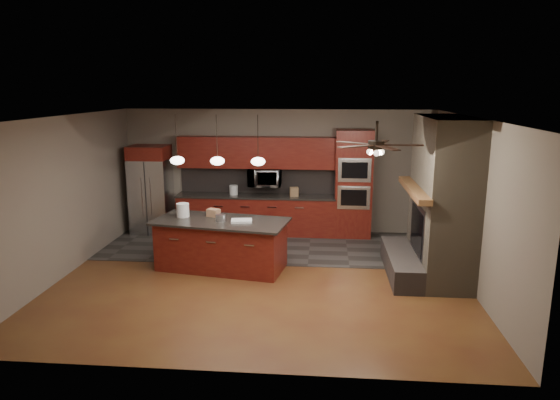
# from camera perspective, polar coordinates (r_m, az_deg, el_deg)

# --- Properties ---
(ground) EXTENTS (7.00, 7.00, 0.00)m
(ground) POSITION_cam_1_polar(r_m,az_deg,el_deg) (8.90, -2.02, -8.84)
(ground) COLOR brown
(ground) RESTS_ON ground
(ceiling) EXTENTS (7.00, 6.00, 0.02)m
(ceiling) POSITION_cam_1_polar(r_m,az_deg,el_deg) (8.29, -2.17, 9.46)
(ceiling) COLOR white
(ceiling) RESTS_ON back_wall
(back_wall) EXTENTS (7.00, 0.02, 2.80)m
(back_wall) POSITION_cam_1_polar(r_m,az_deg,el_deg) (11.41, -0.24, 3.30)
(back_wall) COLOR #6F6759
(back_wall) RESTS_ON ground
(right_wall) EXTENTS (0.02, 6.00, 2.80)m
(right_wall) POSITION_cam_1_polar(r_m,az_deg,el_deg) (8.78, 21.22, -0.46)
(right_wall) COLOR #6F6759
(right_wall) RESTS_ON ground
(left_wall) EXTENTS (0.02, 6.00, 2.80)m
(left_wall) POSITION_cam_1_polar(r_m,az_deg,el_deg) (9.56, -23.39, 0.39)
(left_wall) COLOR #6F6759
(left_wall) RESTS_ON ground
(slate_tile_patch) EXTENTS (7.00, 2.40, 0.01)m
(slate_tile_patch) POSITION_cam_1_polar(r_m,az_deg,el_deg) (10.58, -0.83, -5.25)
(slate_tile_patch) COLOR #373431
(slate_tile_patch) RESTS_ON ground
(fireplace_column) EXTENTS (1.30, 2.10, 2.80)m
(fireplace_column) POSITION_cam_1_polar(r_m,az_deg,el_deg) (9.06, 17.68, -0.47)
(fireplace_column) COLOR brown
(fireplace_column) RESTS_ON ground
(back_cabinetry) EXTENTS (3.59, 0.64, 2.20)m
(back_cabinetry) POSITION_cam_1_polar(r_m,az_deg,el_deg) (11.31, -2.76, 0.59)
(back_cabinetry) COLOR maroon
(back_cabinetry) RESTS_ON ground
(oven_tower) EXTENTS (0.80, 0.63, 2.38)m
(oven_tower) POSITION_cam_1_polar(r_m,az_deg,el_deg) (11.12, 8.37, 1.82)
(oven_tower) COLOR maroon
(oven_tower) RESTS_ON ground
(microwave) EXTENTS (0.73, 0.41, 0.50)m
(microwave) POSITION_cam_1_polar(r_m,az_deg,el_deg) (11.21, -1.76, 2.61)
(microwave) COLOR silver
(microwave) RESTS_ON back_cabinetry
(refrigerator) EXTENTS (0.85, 0.75, 2.00)m
(refrigerator) POSITION_cam_1_polar(r_m,az_deg,el_deg) (11.73, -14.52, 1.16)
(refrigerator) COLOR silver
(refrigerator) RESTS_ON ground
(kitchen_island) EXTENTS (2.56, 1.48, 0.92)m
(kitchen_island) POSITION_cam_1_polar(r_m,az_deg,el_deg) (9.25, -6.72, -5.03)
(kitchen_island) COLOR maroon
(kitchen_island) RESTS_ON ground
(white_bucket) EXTENTS (0.25, 0.25, 0.25)m
(white_bucket) POSITION_cam_1_polar(r_m,az_deg,el_deg) (9.44, -11.04, -1.14)
(white_bucket) COLOR white
(white_bucket) RESTS_ON kitchen_island
(paint_can) EXTENTS (0.24, 0.24, 0.12)m
(paint_can) POSITION_cam_1_polar(r_m,az_deg,el_deg) (9.04, -6.81, -2.04)
(paint_can) COLOR #B9B9BE
(paint_can) RESTS_ON kitchen_island
(paint_tray) EXTENTS (0.40, 0.31, 0.04)m
(paint_tray) POSITION_cam_1_polar(r_m,az_deg,el_deg) (8.97, -4.42, -2.37)
(paint_tray) COLOR white
(paint_tray) RESTS_ON kitchen_island
(cardboard_box) EXTENTS (0.26, 0.23, 0.14)m
(cardboard_box) POSITION_cam_1_polar(r_m,az_deg,el_deg) (9.39, -7.62, -1.45)
(cardboard_box) COLOR #A47654
(cardboard_box) RESTS_ON kitchen_island
(counter_bucket) EXTENTS (0.24, 0.24, 0.22)m
(counter_bucket) POSITION_cam_1_polar(r_m,az_deg,el_deg) (11.32, -5.32, 1.15)
(counter_bucket) COLOR silver
(counter_bucket) RESTS_ON back_cabinetry
(counter_box) EXTENTS (0.21, 0.18, 0.20)m
(counter_box) POSITION_cam_1_polar(r_m,az_deg,el_deg) (11.11, 1.61, 0.95)
(counter_box) COLOR #91704B
(counter_box) RESTS_ON back_cabinetry
(pendant_left) EXTENTS (0.26, 0.26, 0.92)m
(pendant_left) POSITION_cam_1_polar(r_m,az_deg,el_deg) (9.40, -11.65, 4.48)
(pendant_left) COLOR black
(pendant_left) RESTS_ON ceiling
(pendant_center) EXTENTS (0.26, 0.26, 0.92)m
(pendant_center) POSITION_cam_1_polar(r_m,az_deg,el_deg) (9.21, -7.16, 4.48)
(pendant_center) COLOR black
(pendant_center) RESTS_ON ceiling
(pendant_right) EXTENTS (0.26, 0.26, 0.92)m
(pendant_right) POSITION_cam_1_polar(r_m,az_deg,el_deg) (9.08, -2.52, 4.45)
(pendant_right) COLOR black
(pendant_right) RESTS_ON ceiling
(ceiling_fan) EXTENTS (1.27, 1.33, 0.41)m
(ceiling_fan) POSITION_cam_1_polar(r_m,az_deg,el_deg) (7.50, 10.94, 6.27)
(ceiling_fan) COLOR black
(ceiling_fan) RESTS_ON ceiling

